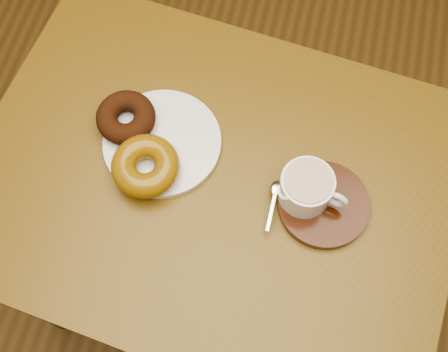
% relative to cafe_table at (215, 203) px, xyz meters
% --- Properties ---
extents(cafe_table, '(0.97, 0.77, 0.84)m').
position_rel_cafe_table_xyz_m(cafe_table, '(0.00, 0.00, 0.00)').
color(cafe_table, brown).
rests_on(cafe_table, ground).
extents(donut_plate, '(0.22, 0.22, 0.01)m').
position_rel_cafe_table_xyz_m(donut_plate, '(-0.11, 0.05, 0.14)').
color(donut_plate, silver).
rests_on(donut_plate, cafe_table).
extents(donut_cinnamon, '(0.14, 0.14, 0.04)m').
position_rel_cafe_table_xyz_m(donut_cinnamon, '(-0.18, 0.07, 0.17)').
color(donut_cinnamon, black).
rests_on(donut_cinnamon, donut_plate).
extents(donut_caramel, '(0.12, 0.12, 0.05)m').
position_rel_cafe_table_xyz_m(donut_caramel, '(-0.12, -0.02, 0.17)').
color(donut_caramel, '#815A0E').
rests_on(donut_caramel, donut_plate).
extents(saucer, '(0.21, 0.21, 0.02)m').
position_rel_cafe_table_xyz_m(saucer, '(0.20, -0.01, 0.14)').
color(saucer, '#321406').
rests_on(saucer, cafe_table).
extents(coffee_cup, '(0.12, 0.09, 0.07)m').
position_rel_cafe_table_xyz_m(coffee_cup, '(0.17, -0.00, 0.18)').
color(coffee_cup, silver).
rests_on(coffee_cup, saucer).
extents(teaspoon, '(0.02, 0.10, 0.01)m').
position_rel_cafe_table_xyz_m(teaspoon, '(0.12, -0.01, 0.15)').
color(teaspoon, silver).
rests_on(teaspoon, saucer).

